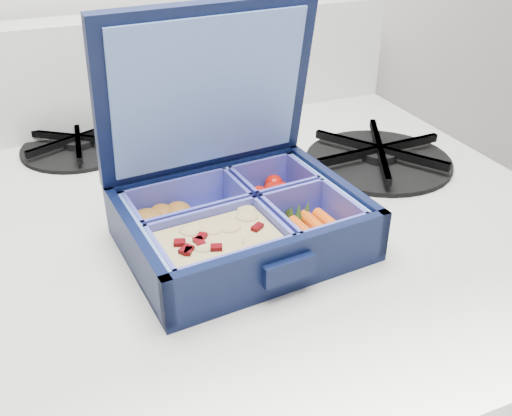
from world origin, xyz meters
name	(u,v)px	position (x,y,z in m)	size (l,w,h in m)	color
bento_box	(242,223)	(-0.17, 1.57, 1.02)	(0.23, 0.18, 0.05)	black
burner_grate	(379,153)	(0.06, 1.68, 1.01)	(0.19, 0.19, 0.03)	black
burner_grate_rear	(79,143)	(-0.29, 1.88, 1.01)	(0.15, 0.15, 0.02)	black
fork	(208,181)	(-0.16, 1.71, 1.00)	(0.03, 0.19, 0.01)	silver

